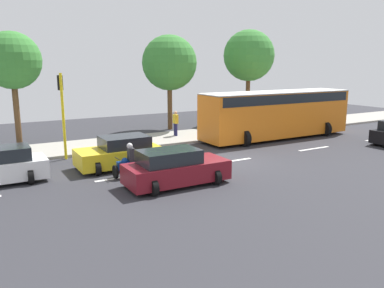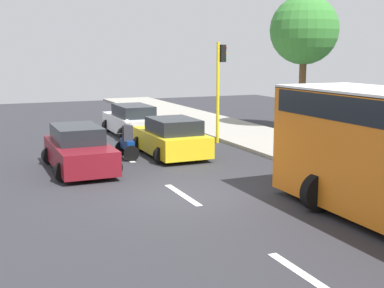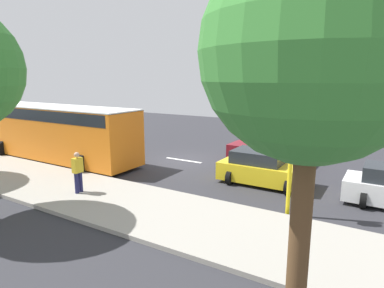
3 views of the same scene
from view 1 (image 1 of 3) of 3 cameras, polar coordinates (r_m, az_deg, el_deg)
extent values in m
cube|color=#2D2D33|center=(20.02, 5.97, -2.68)|extent=(40.00, 60.00, 0.10)
cube|color=#9E998E|center=(25.85, -3.12, 0.92)|extent=(4.00, 60.00, 0.15)
cube|color=white|center=(28.60, 25.88, 0.66)|extent=(0.20, 2.40, 0.01)
cube|color=white|center=(23.94, 17.71, -0.66)|extent=(0.20, 2.40, 0.01)
cube|color=white|center=(20.01, 5.97, -2.53)|extent=(0.20, 2.40, 0.01)
cube|color=white|center=(17.30, -10.44, -4.94)|extent=(0.20, 2.40, 0.01)
cube|color=maroon|center=(15.95, -2.28, -4.11)|extent=(1.80, 4.30, 0.80)
cube|color=#1E2328|center=(15.62, -3.42, -1.88)|extent=(1.52, 2.41, 0.56)
cylinder|color=black|center=(17.34, 0.67, -3.62)|extent=(0.64, 0.22, 0.64)
cylinder|color=black|center=(16.05, 3.56, -4.91)|extent=(0.64, 0.22, 0.64)
cylinder|color=black|center=(16.14, -8.07, -4.91)|extent=(0.64, 0.22, 0.64)
cylinder|color=black|center=(14.74, -5.75, -6.47)|extent=(0.64, 0.22, 0.64)
cylinder|color=black|center=(26.68, 25.77, 0.64)|extent=(0.64, 0.22, 0.64)
cube|color=yellow|center=(18.93, -10.86, -1.77)|extent=(1.94, 3.98, 0.80)
cube|color=#1E2328|center=(18.89, -10.02, 0.34)|extent=(1.63, 2.23, 0.56)
cylinder|color=black|center=(17.82, -13.91, -3.56)|extent=(0.64, 0.22, 0.64)
cylinder|color=black|center=(19.42, -15.33, -2.37)|extent=(0.64, 0.22, 0.64)
cylinder|color=black|center=(18.67, -6.14, -2.58)|extent=(0.64, 0.22, 0.64)
cylinder|color=black|center=(20.21, -8.11, -1.52)|extent=(0.64, 0.22, 0.64)
cylinder|color=black|center=(17.44, -22.90, -4.48)|extent=(0.64, 0.22, 0.64)
cylinder|color=black|center=(18.96, -23.52, -3.28)|extent=(0.64, 0.22, 0.64)
cube|color=orange|center=(26.52, 12.50, 4.38)|extent=(2.50, 11.00, 2.90)
cube|color=black|center=(26.41, 12.60, 6.75)|extent=(2.52, 10.56, 0.60)
cube|color=white|center=(26.38, 12.64, 7.55)|extent=(2.50, 11.00, 0.08)
cylinder|color=black|center=(23.62, 7.83, 0.85)|extent=(1.00, 0.30, 1.00)
cylinder|color=black|center=(25.36, 4.80, 1.67)|extent=(1.00, 0.30, 1.00)
cylinder|color=black|center=(28.43, 19.16, 2.14)|extent=(1.00, 0.30, 1.00)
cylinder|color=black|center=(29.89, 15.99, 2.78)|extent=(1.00, 0.30, 1.00)
cylinder|color=black|center=(17.14, -11.33, -4.11)|extent=(0.60, 0.10, 0.60)
cylinder|color=black|center=(17.54, -7.61, -3.61)|extent=(0.60, 0.10, 0.60)
cube|color=navy|center=(17.29, -9.32, -3.04)|extent=(0.28, 1.10, 0.36)
sphere|color=navy|center=(17.18, -9.97, -2.54)|extent=(0.32, 0.32, 0.32)
cylinder|color=black|center=(17.02, -11.09, -2.12)|extent=(0.55, 0.04, 0.04)
cube|color=#333338|center=(17.21, -9.06, -1.55)|extent=(0.36, 0.24, 0.60)
sphere|color=silver|center=(17.11, -9.26, -0.27)|extent=(0.26, 0.26, 0.26)
cylinder|color=#1E1E4C|center=(26.06, -2.35, 2.14)|extent=(0.16, 0.16, 0.85)
cylinder|color=#1E1E4C|center=(26.24, -2.55, 2.20)|extent=(0.16, 0.16, 0.85)
cube|color=gold|center=(26.04, -2.46, 3.74)|extent=(0.40, 0.24, 0.60)
sphere|color=tan|center=(25.98, -2.47, 4.68)|extent=(0.22, 0.22, 0.22)
cylinder|color=yellow|center=(21.00, -18.60, 3.83)|extent=(0.14, 0.14, 4.50)
cube|color=black|center=(21.06, -19.04, 8.62)|extent=(0.24, 0.24, 0.76)
sphere|color=red|center=(21.17, -19.14, 9.28)|extent=(0.16, 0.16, 0.16)
sphere|color=#F2A50C|center=(21.18, -19.10, 8.63)|extent=(0.16, 0.16, 0.16)
sphere|color=green|center=(21.19, -19.06, 7.98)|extent=(0.16, 0.16, 0.16)
cylinder|color=brown|center=(33.05, 8.27, 6.71)|extent=(0.36, 0.36, 4.18)
sphere|color=#387F33|center=(32.94, 8.46, 12.89)|extent=(4.21, 4.21, 4.21)
cylinder|color=brown|center=(26.40, -24.61, 4.27)|extent=(0.36, 0.36, 3.94)
sphere|color=#387F33|center=(26.24, -25.21, 11.20)|extent=(3.50, 3.50, 3.50)
cylinder|color=brown|center=(29.56, -3.31, 5.67)|extent=(0.36, 0.36, 3.61)
sphere|color=#387F33|center=(29.40, -3.39, 11.98)|extent=(4.13, 4.13, 4.13)
camera|label=2|loc=(26.73, 37.91, 7.46)|focal=48.15mm
camera|label=3|loc=(31.55, -28.10, 10.13)|focal=30.97mm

